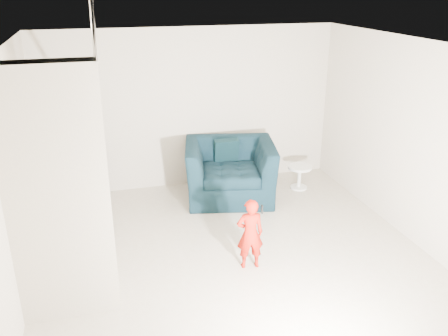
# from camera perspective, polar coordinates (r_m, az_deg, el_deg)

# --- Properties ---
(floor) EXTENTS (5.50, 5.50, 0.00)m
(floor) POSITION_cam_1_polar(r_m,az_deg,el_deg) (6.17, 1.69, -11.50)
(floor) COLOR tan
(floor) RESTS_ON ground
(ceiling) EXTENTS (5.50, 5.50, 0.00)m
(ceiling) POSITION_cam_1_polar(r_m,az_deg,el_deg) (5.21, 2.02, 14.21)
(ceiling) COLOR silver
(ceiling) RESTS_ON back_wall
(back_wall) EXTENTS (5.00, 0.00, 5.00)m
(back_wall) POSITION_cam_1_polar(r_m,az_deg,el_deg) (8.09, -4.01, 7.09)
(back_wall) COLOR #BEB19A
(back_wall) RESTS_ON floor
(front_wall) EXTENTS (5.00, 0.00, 5.00)m
(front_wall) POSITION_cam_1_polar(r_m,az_deg,el_deg) (3.36, 16.57, -16.43)
(front_wall) COLOR #BEB19A
(front_wall) RESTS_ON floor
(left_wall) EXTENTS (0.00, 5.50, 5.50)m
(left_wall) POSITION_cam_1_polar(r_m,az_deg,el_deg) (5.41, -24.36, -2.36)
(left_wall) COLOR #BEB19A
(left_wall) RESTS_ON floor
(right_wall) EXTENTS (0.00, 5.50, 5.50)m
(right_wall) POSITION_cam_1_polar(r_m,az_deg,el_deg) (6.70, 22.73, 2.33)
(right_wall) COLOR #BEB19A
(right_wall) RESTS_ON floor
(armchair) EXTENTS (1.66, 1.53, 0.93)m
(armchair) POSITION_cam_1_polar(r_m,az_deg,el_deg) (7.78, 0.71, -0.31)
(armchair) COLOR black
(armchair) RESTS_ON floor
(toddler) EXTENTS (0.36, 0.26, 0.93)m
(toddler) POSITION_cam_1_polar(r_m,az_deg,el_deg) (5.90, 3.15, -7.91)
(toddler) COLOR #9E050B
(toddler) RESTS_ON floor
(side_table) EXTENTS (0.41, 0.41, 0.41)m
(side_table) POSITION_cam_1_polar(r_m,az_deg,el_deg) (8.27, 9.07, -0.65)
(side_table) COLOR white
(side_table) RESTS_ON floor
(staircase) EXTENTS (1.02, 3.03, 3.62)m
(staircase) POSITION_cam_1_polar(r_m,az_deg,el_deg) (6.01, -18.42, -3.36)
(staircase) COLOR #ADA089
(staircase) RESTS_ON floor
(cushion) EXTENTS (0.41, 0.20, 0.41)m
(cushion) POSITION_cam_1_polar(r_m,az_deg,el_deg) (7.99, 0.26, 2.15)
(cushion) COLOR black
(cushion) RESTS_ON armchair
(throw) EXTENTS (0.05, 0.49, 0.54)m
(throw) POSITION_cam_1_polar(r_m,az_deg,el_deg) (7.52, -3.96, -0.19)
(throw) COLOR black
(throw) RESTS_ON armchair
(phone) EXTENTS (0.03, 0.05, 0.10)m
(phone) POSITION_cam_1_polar(r_m,az_deg,el_deg) (5.74, 4.59, -4.97)
(phone) COLOR black
(phone) RESTS_ON toddler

